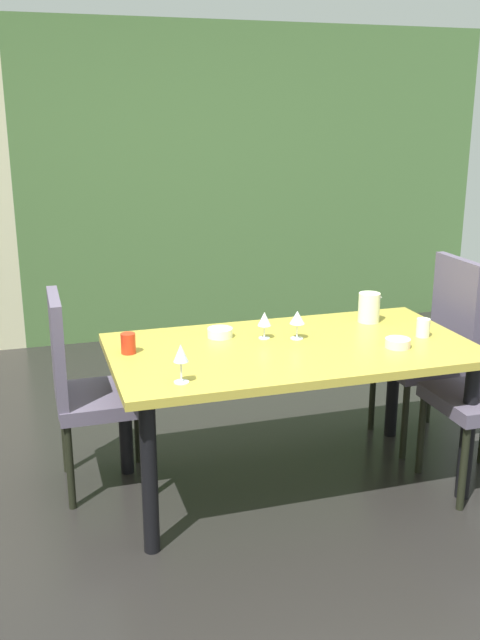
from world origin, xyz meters
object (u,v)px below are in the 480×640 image
at_px(wine_glass_near_shelf, 297,318).
at_px(dining_table, 292,362).
at_px(wine_glass_south, 181,355).
at_px(chair_left_far, 85,383).
at_px(cup_west, 128,343).
at_px(cup_corner, 423,328).
at_px(pitcher_left, 369,307).
at_px(chair_right_far, 436,343).
at_px(serving_bowl_center, 220,333).
at_px(wine_glass_near_window, 264,320).
at_px(serving_bowl_right, 398,343).

bearing_deg(wine_glass_near_shelf, dining_table, -122.90).
bearing_deg(wine_glass_south, chair_left_far, 120.88).
bearing_deg(chair_left_far, cup_west, 51.71).
xyz_separation_m(cup_corner, pitcher_left, (-0.14, 0.32, 0.03)).
height_order(chair_right_far, pitcher_left, chair_right_far).
xyz_separation_m(serving_bowl_center, cup_corner, (0.97, -0.29, 0.02)).
relative_size(chair_right_far, wine_glass_near_window, 7.78).
bearing_deg(cup_corner, wine_glass_south, -168.48).
bearing_deg(wine_glass_near_shelf, wine_glass_south, -148.54).
bearing_deg(cup_corner, chair_left_far, 168.67).
relative_size(dining_table, wine_glass_south, 10.41).
height_order(wine_glass_near_shelf, wine_glass_near_window, wine_glass_near_shelf).
height_order(chair_left_far, wine_glass_near_window, chair_left_far).
bearing_deg(serving_bowl_right, pitcher_left, 81.70).
xyz_separation_m(wine_glass_near_shelf, pitcher_left, (0.48, 0.17, -0.03)).
distance_m(chair_left_far, cup_west, 0.35).
bearing_deg(dining_table, chair_left_far, 164.18).
xyz_separation_m(cup_west, pitcher_left, (1.31, 0.14, 0.03)).
relative_size(wine_glass_near_shelf, cup_west, 1.48).
xyz_separation_m(serving_bowl_right, pitcher_left, (0.06, 0.43, 0.06)).
bearing_deg(serving_bowl_center, wine_glass_near_window, -22.54).
bearing_deg(chair_right_far, cup_west, 95.14).
distance_m(wine_glass_south, cup_west, 0.47).
height_order(wine_glass_south, cup_corner, wine_glass_south).
xyz_separation_m(wine_glass_near_shelf, serving_bowl_center, (-0.36, 0.14, -0.08)).
distance_m(chair_right_far, serving_bowl_right, 0.69).
xyz_separation_m(wine_glass_near_window, serving_bowl_right, (0.57, -0.32, -0.08)).
distance_m(dining_table, wine_glass_near_window, 0.25).
height_order(wine_glass_near_window, cup_corner, wine_glass_near_window).
height_order(chair_left_far, serving_bowl_right, chair_left_far).
distance_m(dining_table, chair_right_far, 1.02).
relative_size(chair_right_far, serving_bowl_center, 8.36).
bearing_deg(cup_west, chair_right_far, 5.14).
xyz_separation_m(wine_glass_south, cup_west, (-0.16, 0.44, -0.07)).
distance_m(serving_bowl_center, cup_west, 0.49).
height_order(serving_bowl_center, pitcher_left, pitcher_left).
relative_size(wine_glass_near_shelf, serving_bowl_center, 1.13).
relative_size(wine_glass_near_window, serving_bowl_right, 1.12).
xyz_separation_m(dining_table, cup_west, (-0.77, 0.12, 0.13)).
height_order(chair_right_far, cup_west, chair_right_far).
distance_m(wine_glass_near_window, cup_corner, 0.80).
height_order(dining_table, serving_bowl_right, serving_bowl_right).
distance_m(chair_left_far, wine_glass_near_shelf, 1.09).
height_order(wine_glass_near_window, pitcher_left, pitcher_left).
height_order(dining_table, serving_bowl_center, serving_bowl_center).
bearing_deg(wine_glass_near_window, cup_west, -177.45).
distance_m(dining_table, wine_glass_near_shelf, 0.22).
distance_m(serving_bowl_center, cup_corner, 1.02).
bearing_deg(chair_left_far, wine_glass_near_shelf, 80.11).
height_order(wine_glass_near_shelf, pitcher_left, pitcher_left).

